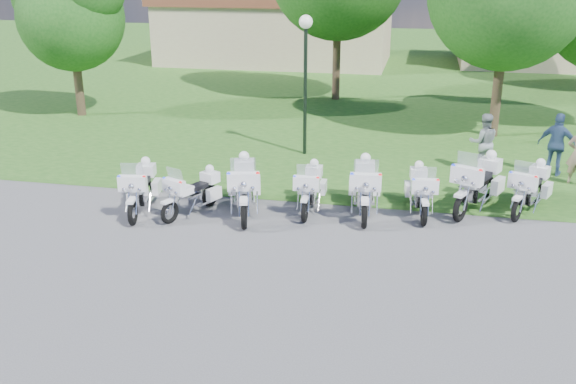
% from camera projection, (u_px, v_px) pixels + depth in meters
% --- Properties ---
extents(ground, '(100.00, 100.00, 0.00)m').
position_uv_depth(ground, '(262.00, 247.00, 14.80)').
color(ground, '#4F4F53').
rests_on(ground, ground).
extents(grass_lawn, '(100.00, 48.00, 0.01)m').
position_uv_depth(grass_lawn, '(369.00, 67.00, 39.63)').
color(grass_lawn, '#25561B').
rests_on(grass_lawn, ground).
extents(motorcycle_0, '(1.03, 2.28, 1.55)m').
position_uv_depth(motorcycle_0, '(141.00, 188.00, 16.72)').
color(motorcycle_0, black).
rests_on(motorcycle_0, ground).
extents(motorcycle_1, '(1.21, 1.96, 1.40)m').
position_uv_depth(motorcycle_1, '(193.00, 192.00, 16.60)').
color(motorcycle_1, black).
rests_on(motorcycle_1, ground).
extents(motorcycle_2, '(1.28, 2.55, 1.75)m').
position_uv_depth(motorcycle_2, '(244.00, 186.00, 16.57)').
color(motorcycle_2, black).
rests_on(motorcycle_2, ground).
extents(motorcycle_3, '(0.73, 2.16, 1.45)m').
position_uv_depth(motorcycle_3, '(310.00, 187.00, 16.85)').
color(motorcycle_3, black).
rests_on(motorcycle_3, ground).
extents(motorcycle_4, '(0.97, 2.52, 1.69)m').
position_uv_depth(motorcycle_4, '(365.00, 187.00, 16.59)').
color(motorcycle_4, black).
rests_on(motorcycle_4, ground).
extents(motorcycle_5, '(0.88, 2.17, 1.46)m').
position_uv_depth(motorcycle_5, '(421.00, 190.00, 16.64)').
color(motorcycle_5, black).
rests_on(motorcycle_5, ground).
extents(motorcycle_6, '(1.53, 2.43, 1.76)m').
position_uv_depth(motorcycle_6, '(478.00, 183.00, 16.81)').
color(motorcycle_6, black).
rests_on(motorcycle_6, ground).
extents(motorcycle_7, '(1.34, 2.14, 1.54)m').
position_uv_depth(motorcycle_7, '(530.00, 188.00, 16.72)').
color(motorcycle_7, black).
rests_on(motorcycle_7, ground).
extents(lamp_post, '(0.44, 0.44, 4.60)m').
position_uv_depth(lamp_post, '(306.00, 52.00, 20.72)').
color(lamp_post, black).
rests_on(lamp_post, ground).
extents(tree_0, '(5.02, 4.28, 6.69)m').
position_uv_depth(tree_0, '(70.00, 7.00, 25.86)').
color(tree_0, '#38281C').
rests_on(tree_0, ground).
extents(building_west, '(14.56, 8.32, 4.10)m').
position_uv_depth(building_west, '(277.00, 29.00, 41.01)').
color(building_west, tan).
rests_on(building_west, ground).
extents(building_east, '(11.44, 7.28, 4.10)m').
position_uv_depth(building_east, '(553.00, 31.00, 39.54)').
color(building_east, tan).
rests_on(building_east, ground).
extents(bystander_b, '(0.97, 0.80, 1.83)m').
position_uv_depth(bystander_b, '(483.00, 143.00, 19.80)').
color(bystander_b, gray).
rests_on(bystander_b, ground).
extents(bystander_c, '(1.23, 0.87, 1.93)m').
position_uv_depth(bystander_c, '(557.00, 145.00, 19.39)').
color(bystander_c, '#2F4A73').
rests_on(bystander_c, ground).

